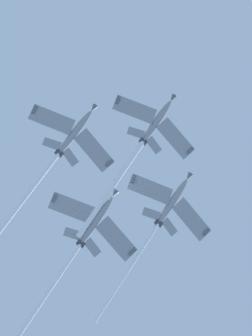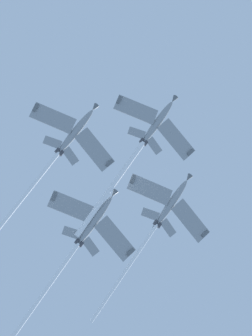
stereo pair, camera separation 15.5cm
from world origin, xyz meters
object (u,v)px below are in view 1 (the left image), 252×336
Objects in this scene: jet_lead at (140,146)px; jet_slot at (86,236)px; jet_left_wing at (164,215)px; jet_right_wing at (64,147)px.

jet_lead reaches higher than jet_slot.
jet_lead is 1.03× the size of jet_left_wing.
jet_right_wing is at bearing -4.29° from jet_slot.
jet_left_wing is at bearing 88.76° from jet_slot.
jet_lead is 1.10× the size of jet_slot.
jet_left_wing is 24.62m from jet_right_wing.
jet_slot is at bearing 175.71° from jet_right_wing.
jet_slot is (-0.34, -15.92, -5.71)m from jet_left_wing.
jet_left_wing is 16.92m from jet_slot.
jet_left_wing is at bearing 172.47° from jet_lead.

